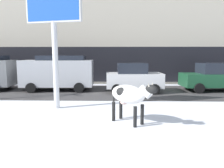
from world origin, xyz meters
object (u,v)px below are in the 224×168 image
Objects in this scene: billboard at (53,9)px; car_silver_van at (58,72)px; car_white_hatchback at (134,78)px; pedestrian_near_billboard at (1,74)px; car_darkgreen_sedan at (214,77)px; cow_holstein at (129,95)px.

car_silver_van is (-1.22, 4.79, -3.07)m from billboard.
car_white_hatchback is 10.48m from pedestrian_near_billboard.
car_silver_van is at bearing -179.82° from car_darkgreen_sedan.
cow_holstein is at bearing -57.68° from car_silver_van.
car_silver_van reaches higher than car_darkgreen_sedan.
car_white_hatchback is 2.07× the size of pedestrian_near_billboard.
cow_holstein is 0.47× the size of car_white_hatchback.
car_white_hatchback is at bearing 48.50° from billboard.
car_white_hatchback reaches higher than pedestrian_near_billboard.
car_silver_van is at bearing 122.32° from cow_holstein.
pedestrian_near_billboard is (-9.47, 9.07, -0.12)m from cow_holstein.
car_white_hatchback is at bearing -15.43° from pedestrian_near_billboard.
cow_holstein is 13.11m from pedestrian_near_billboard.
car_darkgreen_sedan is (5.34, 0.60, -0.02)m from car_white_hatchback.
billboard is 10.83m from car_darkgreen_sedan.
pedestrian_near_billboard is (-5.14, 2.22, -0.36)m from car_silver_van.
car_silver_van is (-4.33, 6.85, 0.24)m from cow_holstein.
pedestrian_near_billboard is at bearing 164.57° from car_white_hatchback.
car_darkgreen_sedan is at bearing 6.45° from car_white_hatchback.
car_silver_van is at bearing -23.32° from pedestrian_near_billboard.
cow_holstein is at bearing -43.74° from pedestrian_near_billboard.
billboard is (-3.11, 2.06, 3.31)m from cow_holstein.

